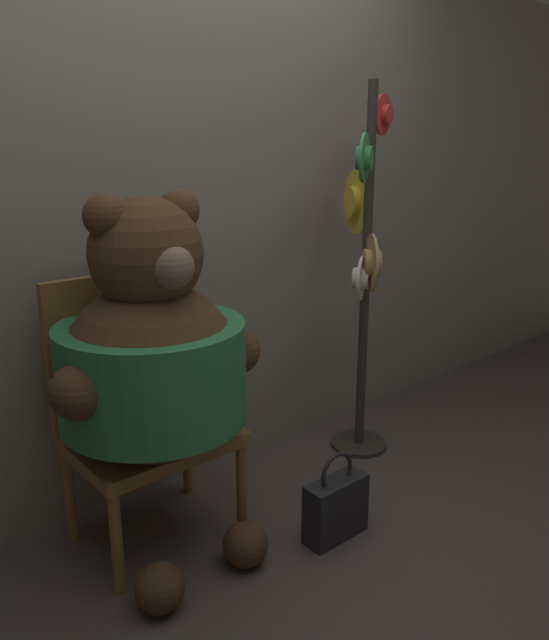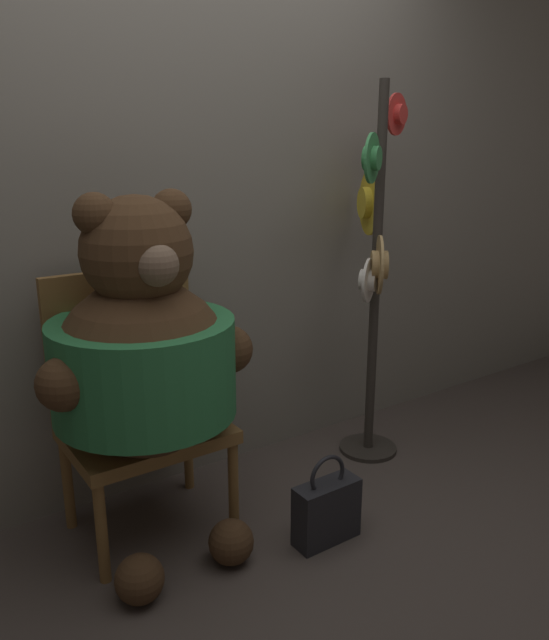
% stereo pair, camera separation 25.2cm
% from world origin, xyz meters
% --- Properties ---
extents(ground_plane, '(14.00, 14.00, 0.00)m').
position_xyz_m(ground_plane, '(0.00, 0.00, 0.00)').
color(ground_plane, '#4C423D').
extents(wall_back, '(8.00, 0.10, 2.31)m').
position_xyz_m(wall_back, '(0.00, 0.80, 1.15)').
color(wall_back, gray).
rests_on(wall_back, ground_plane).
extents(chair, '(0.58, 0.45, 1.01)m').
position_xyz_m(chair, '(-0.34, 0.52, 0.52)').
color(chair, olive).
rests_on(chair, ground_plane).
extents(teddy_bear, '(0.78, 0.69, 1.32)m').
position_xyz_m(teddy_bear, '(-0.36, 0.35, 0.75)').
color(teddy_bear, '#4C331E').
rests_on(teddy_bear, ground_plane).
extents(hat_display_rack, '(0.42, 0.46, 1.72)m').
position_xyz_m(hat_display_rack, '(0.80, 0.43, 0.94)').
color(hat_display_rack, '#332D28').
rests_on(hat_display_rack, ground_plane).
extents(handbag_on_ground, '(0.26, 0.10, 0.36)m').
position_xyz_m(handbag_on_ground, '(0.18, -0.02, 0.13)').
color(handbag_on_ground, '#232328').
rests_on(handbag_on_ground, ground_plane).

